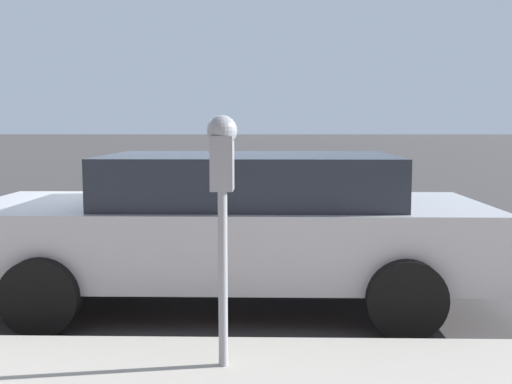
# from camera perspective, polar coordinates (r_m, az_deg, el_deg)

# --- Properties ---
(ground_plane) EXTENTS (220.00, 220.00, 0.00)m
(ground_plane) POSITION_cam_1_polar(r_m,az_deg,el_deg) (6.72, -7.21, -8.18)
(ground_plane) COLOR #3D3A3A
(parking_meter) EXTENTS (0.21, 0.19, 1.61)m
(parking_meter) POSITION_cam_1_polar(r_m,az_deg,el_deg) (3.74, -3.23, 1.54)
(parking_meter) COLOR gray
(parking_meter) RESTS_ON sidewalk
(car_silver) EXTENTS (2.02, 4.70, 1.41)m
(car_silver) POSITION_cam_1_polar(r_m,az_deg,el_deg) (5.61, -2.08, -3.09)
(car_silver) COLOR #B7BABF
(car_silver) RESTS_ON ground_plane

